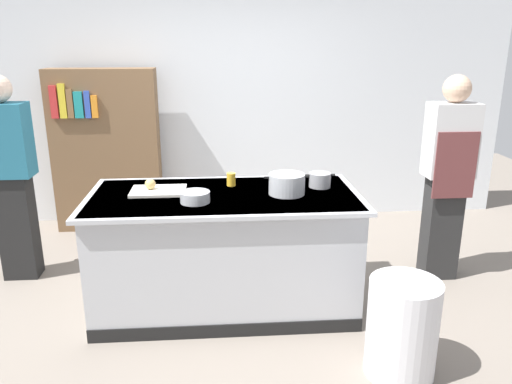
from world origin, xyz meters
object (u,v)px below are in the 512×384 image
at_px(stock_pot, 287,184).
at_px(juice_cup, 231,179).
at_px(trash_bin, 402,328).
at_px(person_guest, 10,175).
at_px(mixing_bowl, 195,197).
at_px(sauce_pan, 320,180).
at_px(person_chef, 447,175).
at_px(onion, 150,184).
at_px(bookshelf, 107,151).

xyz_separation_m(stock_pot, juice_cup, (-0.40, 0.25, -0.03)).
bearing_deg(trash_bin, person_guest, 151.11).
distance_m(stock_pot, mixing_bowl, 0.67).
bearing_deg(mixing_bowl, stock_pot, 12.47).
distance_m(sauce_pan, person_guest, 2.53).
relative_size(trash_bin, person_guest, 0.36).
bearing_deg(stock_pot, person_chef, 15.56).
bearing_deg(juice_cup, trash_bin, -48.65).
distance_m(sauce_pan, mixing_bowl, 0.98).
bearing_deg(sauce_pan, person_chef, 11.50).
height_order(juice_cup, trash_bin, juice_cup).
bearing_deg(trash_bin, juice_cup, 131.35).
distance_m(mixing_bowl, trash_bin, 1.59).
height_order(onion, bookshelf, bookshelf).
bearing_deg(juice_cup, sauce_pan, -7.23).
distance_m(onion, stock_pot, 1.00).
bearing_deg(person_chef, trash_bin, 130.68).
xyz_separation_m(stock_pot, mixing_bowl, (-0.66, -0.15, -0.04)).
bearing_deg(sauce_pan, mixing_bowl, -161.87).
relative_size(person_chef, bookshelf, 1.01).
bearing_deg(person_guest, juice_cup, 89.25).
distance_m(sauce_pan, juice_cup, 0.68).
bearing_deg(stock_pot, mixing_bowl, -167.53).
distance_m(trash_bin, person_guest, 3.26).
xyz_separation_m(trash_bin, bookshelf, (-2.27, 2.71, 0.55)).
distance_m(stock_pot, person_chef, 1.44).
distance_m(onion, person_guest, 1.32).
xyz_separation_m(onion, trash_bin, (1.59, -1.01, -0.65)).
height_order(person_chef, bookshelf, person_chef).
height_order(stock_pot, sauce_pan, stock_pot).
height_order(stock_pot, person_chef, person_chef).
xyz_separation_m(onion, juice_cup, (0.60, 0.12, -0.01)).
distance_m(juice_cup, trash_bin, 1.63).
xyz_separation_m(juice_cup, person_guest, (-1.81, 0.42, -0.04)).
distance_m(person_guest, bookshelf, 1.28).
distance_m(mixing_bowl, bookshelf, 2.22).
distance_m(trash_bin, bookshelf, 3.57).
xyz_separation_m(mixing_bowl, person_chef, (2.05, 0.53, -0.02)).
bearing_deg(bookshelf, stock_pot, -47.55).
bearing_deg(juice_cup, bookshelf, 128.86).
height_order(person_guest, bookshelf, person_guest).
distance_m(mixing_bowl, person_guest, 1.75).
relative_size(trash_bin, person_chef, 0.36).
height_order(stock_pot, mixing_bowl, stock_pot).
xyz_separation_m(stock_pot, bookshelf, (-1.67, 1.82, -0.12)).
xyz_separation_m(stock_pot, sauce_pan, (0.28, 0.16, -0.02)).
bearing_deg(stock_pot, onion, 172.58).
bearing_deg(trash_bin, onion, 147.55).
distance_m(stock_pot, sauce_pan, 0.32).
bearing_deg(onion, trash_bin, -32.45).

